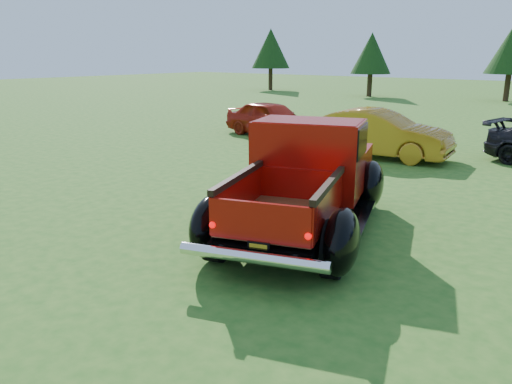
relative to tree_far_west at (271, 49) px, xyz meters
name	(u,v)px	position (x,y,z in m)	size (l,w,h in m)	color
ground	(242,244)	(22.00, -30.00, -3.52)	(120.00, 120.00, 0.00)	#285D1A
tree_far_west	(271,49)	(0.00, 0.00, 0.00)	(3.33, 3.33, 5.20)	#332114
tree_west	(371,53)	(10.00, -1.00, -0.41)	(2.94, 2.94, 4.60)	#332114
tree_mid_left	(512,49)	(19.00, 1.00, -0.14)	(3.20, 3.20, 5.00)	#332114
pickup_truck	(308,176)	(22.29, -28.46, -2.60)	(3.79, 5.57, 1.94)	black
show_car_red	(271,119)	(15.50, -20.53, -2.85)	(1.57, 3.90, 1.33)	#A01D0E
show_car_yellow	(377,134)	(20.50, -21.80, -2.80)	(1.53, 4.38, 1.44)	#B07517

